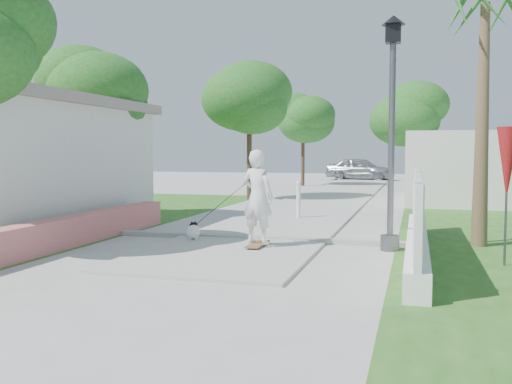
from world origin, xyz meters
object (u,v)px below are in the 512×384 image
(patio_umbrella, at_px, (507,164))
(street_lamp, at_px, (392,124))
(parked_car, at_px, (360,169))
(skateboarder, at_px, (234,203))
(dog, at_px, (193,231))
(bollard, at_px, (298,199))

(patio_umbrella, bearing_deg, street_lamp, 152.24)
(patio_umbrella, relative_size, parked_car, 0.51)
(street_lamp, relative_size, patio_umbrella, 1.93)
(street_lamp, relative_size, skateboarder, 2.29)
(skateboarder, height_order, dog, skateboarder)
(street_lamp, bearing_deg, dog, 179.85)
(street_lamp, bearing_deg, skateboarder, -174.46)
(skateboarder, bearing_deg, parked_car, -72.07)
(bollard, xyz_separation_m, patio_umbrella, (4.60, -5.50, 1.10))
(patio_umbrella, xyz_separation_m, dog, (-5.95, 1.01, -1.46))
(street_lamp, bearing_deg, parked_car, 96.53)
(patio_umbrella, bearing_deg, skateboarder, 171.87)
(street_lamp, xyz_separation_m, skateboarder, (-3.04, -0.29, -1.55))
(street_lamp, xyz_separation_m, bollard, (-2.70, 4.50, -1.84))
(dog, height_order, parked_car, parked_car)
(street_lamp, distance_m, parked_car, 28.00)
(skateboarder, height_order, parked_car, skateboarder)
(bollard, height_order, patio_umbrella, patio_umbrella)
(street_lamp, bearing_deg, bollard, 120.96)
(skateboarder, xyz_separation_m, parked_car, (-0.14, 28.06, -0.11))
(dog, xyz_separation_m, parked_car, (0.87, 27.76, 0.54))
(patio_umbrella, bearing_deg, dog, 170.35)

